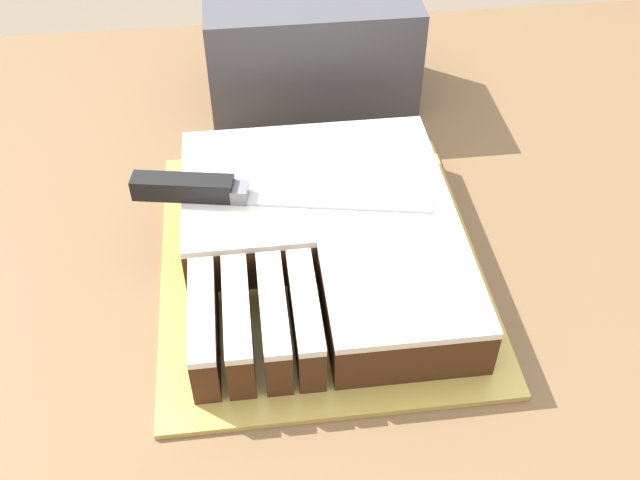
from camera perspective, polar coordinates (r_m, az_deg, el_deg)
The scene contains 4 objects.
cake_board at distance 0.75m, azimuth 0.00°, elevation -1.70°, with size 0.31×0.37×0.01m.
cake at distance 0.73m, azimuth 0.29°, elevation 0.32°, with size 0.26×0.31×0.06m.
knife at distance 0.74m, azimuth -8.01°, elevation 3.77°, with size 0.29×0.08×0.02m.
storage_box at distance 0.96m, azimuth -0.73°, elevation 14.55°, with size 0.25×0.15×0.14m.
Camera 1 is at (-0.01, -0.49, 1.44)m, focal length 42.00 mm.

